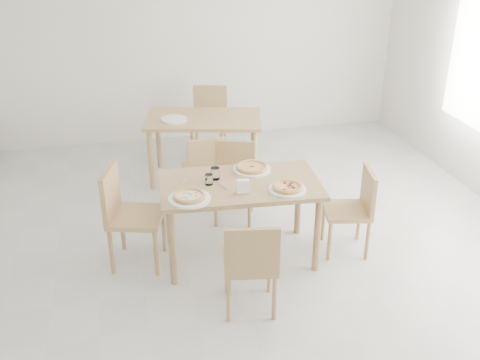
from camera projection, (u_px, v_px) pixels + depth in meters
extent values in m
plane|color=beige|center=(234.00, 283.00, 4.79)|extent=(7.00, 7.00, 0.00)
plane|color=silver|center=(176.00, 36.00, 7.26)|extent=(6.00, 0.00, 6.00)
cube|color=tan|center=(240.00, 185.00, 4.85)|extent=(1.42, 0.86, 0.04)
cylinder|color=tan|center=(172.00, 248.00, 4.64)|extent=(0.06, 0.06, 0.71)
cylinder|color=tan|center=(317.00, 235.00, 4.82)|extent=(0.06, 0.06, 0.71)
cylinder|color=tan|center=(169.00, 211.00, 5.21)|extent=(0.06, 0.06, 0.71)
cylinder|color=tan|center=(298.00, 201.00, 5.39)|extent=(0.06, 0.06, 0.71)
cube|color=tan|center=(250.00, 262.00, 4.34)|extent=(0.47, 0.47, 0.04)
cube|color=tan|center=(252.00, 252.00, 4.08)|extent=(0.41, 0.10, 0.39)
cylinder|color=tan|center=(269.00, 271.00, 4.60)|extent=(0.03, 0.03, 0.40)
cylinder|color=tan|center=(227.00, 273.00, 4.58)|extent=(0.03, 0.03, 0.40)
cylinder|color=tan|center=(274.00, 298.00, 4.29)|extent=(0.03, 0.03, 0.40)
cylinder|color=tan|center=(229.00, 300.00, 4.27)|extent=(0.03, 0.03, 0.40)
cube|color=tan|center=(234.00, 184.00, 5.62)|extent=(0.49, 0.49, 0.04)
cube|color=tan|center=(236.00, 158.00, 5.69)|extent=(0.38, 0.15, 0.37)
cylinder|color=tan|center=(216.00, 209.00, 5.57)|extent=(0.03, 0.03, 0.38)
cylinder|color=tan|center=(249.00, 211.00, 5.55)|extent=(0.03, 0.03, 0.38)
cylinder|color=tan|center=(220.00, 194.00, 5.87)|extent=(0.03, 0.03, 0.38)
cylinder|color=tan|center=(252.00, 195.00, 5.85)|extent=(0.03, 0.03, 0.38)
cube|color=tan|center=(136.00, 217.00, 4.88)|extent=(0.56, 0.56, 0.04)
cube|color=tan|center=(110.00, 192.00, 4.79)|extent=(0.16, 0.45, 0.43)
cylinder|color=tan|center=(156.00, 253.00, 4.80)|extent=(0.04, 0.04, 0.44)
cylinder|color=tan|center=(164.00, 230.00, 5.15)|extent=(0.04, 0.04, 0.44)
cylinder|color=tan|center=(111.00, 252.00, 4.82)|extent=(0.04, 0.04, 0.44)
cylinder|color=tan|center=(122.00, 229.00, 5.17)|extent=(0.04, 0.04, 0.44)
cube|color=tan|center=(346.00, 211.00, 5.09)|extent=(0.47, 0.47, 0.04)
cube|color=tan|center=(369.00, 190.00, 5.00)|extent=(0.11, 0.40, 0.38)
cylinder|color=tan|center=(323.00, 222.00, 5.33)|extent=(0.03, 0.03, 0.39)
cylinder|color=tan|center=(329.00, 241.00, 5.02)|extent=(0.03, 0.03, 0.39)
cylinder|color=tan|center=(359.00, 222.00, 5.34)|extent=(0.03, 0.03, 0.39)
cylinder|color=tan|center=(367.00, 241.00, 5.03)|extent=(0.03, 0.03, 0.39)
cylinder|color=white|center=(252.00, 169.00, 5.07)|extent=(0.34, 0.34, 0.02)
cylinder|color=white|center=(189.00, 199.00, 4.55)|extent=(0.35, 0.35, 0.02)
cylinder|color=white|center=(287.00, 189.00, 4.70)|extent=(0.32, 0.32, 0.02)
cylinder|color=#EFC470|center=(252.00, 168.00, 5.06)|extent=(0.36, 0.36, 0.01)
torus|color=#EFC470|center=(252.00, 167.00, 5.05)|extent=(0.36, 0.36, 0.03)
cylinder|color=orange|center=(252.00, 167.00, 5.05)|extent=(0.28, 0.28, 0.01)
ellipsoid|color=#205814|center=(252.00, 166.00, 5.05)|extent=(0.05, 0.03, 0.01)
cylinder|color=#EFC470|center=(189.00, 197.00, 4.55)|extent=(0.34, 0.34, 0.01)
torus|color=#EFC470|center=(189.00, 196.00, 4.54)|extent=(0.35, 0.35, 0.03)
cylinder|color=white|center=(189.00, 196.00, 4.54)|extent=(0.27, 0.27, 0.01)
cylinder|color=#EFC470|center=(287.00, 188.00, 4.70)|extent=(0.32, 0.32, 0.01)
torus|color=#EFC470|center=(288.00, 187.00, 4.69)|extent=(0.32, 0.32, 0.03)
cylinder|color=orange|center=(288.00, 187.00, 4.69)|extent=(0.24, 0.24, 0.01)
cylinder|color=white|center=(209.00, 180.00, 4.79)|extent=(0.07, 0.07, 0.09)
cylinder|color=white|center=(215.00, 173.00, 4.89)|extent=(0.08, 0.08, 0.11)
cube|color=silver|center=(243.00, 193.00, 4.65)|extent=(0.12, 0.06, 0.01)
cube|color=white|center=(243.00, 186.00, 4.62)|extent=(0.11, 0.05, 0.11)
cube|color=silver|center=(223.00, 186.00, 4.78)|extent=(0.07, 0.19, 0.01)
cube|color=silver|center=(184.00, 181.00, 4.86)|extent=(0.08, 0.16, 0.01)
cube|color=tan|center=(203.00, 119.00, 6.36)|extent=(1.43, 1.01, 0.04)
cylinder|color=tan|center=(151.00, 160.00, 6.26)|extent=(0.06, 0.06, 0.71)
cylinder|color=tan|center=(254.00, 160.00, 6.25)|extent=(0.06, 0.06, 0.71)
cylinder|color=tan|center=(158.00, 140.00, 6.80)|extent=(0.06, 0.06, 0.71)
cylinder|color=tan|center=(253.00, 140.00, 6.79)|extent=(0.06, 0.06, 0.71)
cube|color=tan|center=(203.00, 168.00, 5.92)|extent=(0.43, 0.43, 0.04)
cube|color=tan|center=(207.00, 157.00, 5.68)|extent=(0.40, 0.07, 0.38)
cylinder|color=tan|center=(215.00, 178.00, 6.21)|extent=(0.03, 0.03, 0.39)
cylinder|color=tan|center=(185.00, 182.00, 6.12)|extent=(0.03, 0.03, 0.39)
cylinder|color=tan|center=(224.00, 191.00, 5.91)|extent=(0.03, 0.03, 0.39)
cylinder|color=tan|center=(192.00, 196.00, 5.83)|extent=(0.03, 0.03, 0.39)
cube|color=tan|center=(209.00, 123.00, 7.09)|extent=(0.54, 0.54, 0.04)
cube|color=tan|center=(210.00, 101.00, 7.16)|extent=(0.42, 0.17, 0.41)
cylinder|color=tan|center=(192.00, 145.00, 7.04)|extent=(0.04, 0.04, 0.42)
cylinder|color=tan|center=(222.00, 146.00, 7.01)|extent=(0.04, 0.04, 0.42)
cylinder|color=tan|center=(197.00, 134.00, 7.37)|extent=(0.04, 0.04, 0.42)
cylinder|color=tan|center=(225.00, 135.00, 7.34)|extent=(0.04, 0.04, 0.42)
cylinder|color=white|center=(174.00, 119.00, 6.27)|extent=(0.29, 0.29, 0.02)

